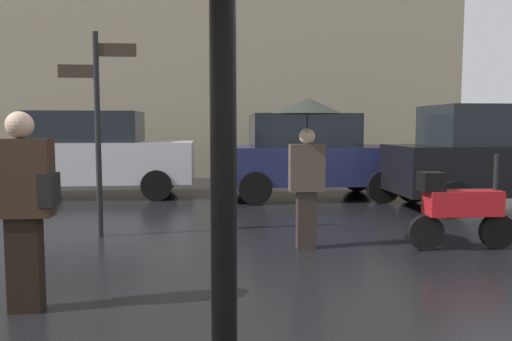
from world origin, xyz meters
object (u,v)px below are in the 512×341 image
parked_scooter (459,207)px  parked_car_right (497,157)px  pedestrian_with_umbrella (307,133)px  parked_car_left (95,153)px  parked_car_distant (308,155)px  pedestrian_with_bag (24,200)px  street_signpost (98,114)px

parked_scooter → parked_car_right: (2.30, 3.04, 0.44)m
pedestrian_with_umbrella → parked_car_left: 6.52m
parked_scooter → parked_car_distant: 4.94m
pedestrian_with_bag → parked_scooter: bearing=-14.0°
pedestrian_with_bag → street_signpost: 3.02m
parked_car_distant → street_signpost: bearing=-145.9°
parked_scooter → parked_car_distant: (-1.02, 4.82, 0.40)m
pedestrian_with_umbrella → parked_car_left: bearing=148.6°
parked_car_right → street_signpost: bearing=-150.4°
parked_car_distant → parked_scooter: bearing=-88.0°
pedestrian_with_umbrella → parked_car_right: (4.25, 2.80, -0.50)m
parked_scooter → parked_car_distant: bearing=96.0°
parked_car_left → parked_car_distant: 4.83m
pedestrian_with_bag → parked_scooter: size_ratio=1.21×
parked_car_left → parked_scooter: bearing=137.4°
parked_car_distant → street_signpost: (-3.75, -3.63, 0.81)m
parked_car_right → street_signpost: (-7.07, -1.84, 0.77)m
parked_car_left → parked_car_distant: bearing=173.0°
pedestrian_with_bag → street_signpost: size_ratio=0.59×
parked_scooter → street_signpost: (-4.77, 1.19, 1.21)m
pedestrian_with_umbrella → pedestrian_with_bag: (-2.80, -1.96, -0.53)m
parked_car_left → parked_car_right: size_ratio=1.04×
parked_scooter → pedestrian_with_bag: bearing=-166.0°
pedestrian_with_bag → parked_car_distant: size_ratio=0.42×
parked_scooter → parked_car_right: 3.84m
parked_car_left → pedestrian_with_bag: bearing=99.0°
parked_scooter → parked_car_left: size_ratio=0.33×
parked_scooter → parked_car_right: bearing=46.9°
pedestrian_with_umbrella → street_signpost: (-2.82, 0.96, 0.27)m
parked_scooter → pedestrian_with_umbrella: bearing=167.2°
pedestrian_with_bag → parked_car_distant: (3.73, 6.55, -0.02)m
parked_car_left → street_signpost: 4.47m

